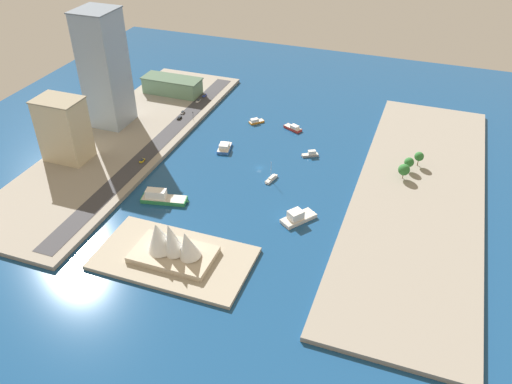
% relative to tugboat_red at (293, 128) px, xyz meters
% --- Properties ---
extents(ground_plane, '(440.00, 440.00, 0.00)m').
position_rel_tugboat_red_xyz_m(ground_plane, '(5.06, 55.29, -1.37)').
color(ground_plane, navy).
extents(quay_west, '(70.00, 240.00, 2.58)m').
position_rel_tugboat_red_xyz_m(quay_west, '(-90.33, 55.29, -0.08)').
color(quay_west, gray).
rests_on(quay_west, ground_plane).
extents(quay_east, '(70.00, 240.00, 2.58)m').
position_rel_tugboat_red_xyz_m(quay_east, '(100.45, 55.29, -0.08)').
color(quay_east, gray).
rests_on(quay_east, ground_plane).
extents(peninsula_point, '(75.41, 41.78, 2.00)m').
position_rel_tugboat_red_xyz_m(peninsula_point, '(15.83, 148.60, -0.37)').
color(peninsula_point, '#A89E89').
rests_on(peninsula_point, ground_plane).
extents(road_strip, '(11.86, 228.00, 0.15)m').
position_rel_tugboat_red_xyz_m(road_strip, '(76.45, 55.29, 1.29)').
color(road_strip, '#38383D').
rests_on(road_strip, quay_east).
extents(tugboat_red, '(14.45, 10.05, 3.66)m').
position_rel_tugboat_red_xyz_m(tugboat_red, '(0.00, 0.00, 0.00)').
color(tugboat_red, red).
rests_on(tugboat_red, ground_plane).
extents(sailboat_small_white, '(5.13, 11.61, 12.82)m').
position_rel_tugboat_red_xyz_m(sailboat_small_white, '(-6.15, 65.89, -0.37)').
color(sailboat_small_white, white).
rests_on(sailboat_small_white, ground_plane).
extents(ferry_white_commuter, '(17.82, 20.41, 6.67)m').
position_rel_tugboat_red_xyz_m(ferry_white_commuter, '(-31.79, 98.17, 0.97)').
color(ferry_white_commuter, silver).
rests_on(ferry_white_commuter, ground_plane).
extents(catamaran_blue, '(10.14, 16.00, 4.66)m').
position_rel_tugboat_red_xyz_m(catamaran_blue, '(34.02, 42.06, 0.40)').
color(catamaran_blue, blue).
rests_on(catamaran_blue, ground_plane).
extents(water_taxi_orange, '(10.38, 10.55, 3.36)m').
position_rel_tugboat_red_xyz_m(water_taxi_orange, '(27.77, -0.63, -0.07)').
color(water_taxi_orange, orange).
rests_on(water_taxi_orange, ground_plane).
extents(ferry_green_doubledeck, '(27.61, 12.83, 7.34)m').
position_rel_tugboat_red_xyz_m(ferry_green_doubledeck, '(44.82, 107.22, 1.22)').
color(ferry_green_doubledeck, '#2D8C4C').
rests_on(ferry_green_doubledeck, ground_plane).
extents(yacht_sleek_gray, '(11.14, 7.97, 3.92)m').
position_rel_tugboat_red_xyz_m(yacht_sleek_gray, '(-20.81, 30.75, 0.08)').
color(yacht_sleek_gray, '#999EA3').
rests_on(yacht_sleek_gray, ground_plane).
extents(terminal_long_green, '(45.82, 17.61, 12.54)m').
position_rel_tugboat_red_xyz_m(terminal_long_green, '(104.13, -21.26, 7.51)').
color(terminal_long_green, slate).
rests_on(terminal_long_green, quay_east).
extents(tower_tall_glass, '(24.94, 26.29, 77.88)m').
position_rel_tugboat_red_xyz_m(tower_tall_glass, '(120.70, 36.99, 40.19)').
color(tower_tall_glass, '#8C9EB2').
rests_on(tower_tall_glass, quay_east).
extents(office_block_beige, '(27.62, 19.70, 39.65)m').
position_rel_tugboat_red_xyz_m(office_block_beige, '(119.63, 88.08, 21.07)').
color(office_block_beige, '#C6B793').
rests_on(office_block_beige, quay_east).
extents(taxi_yellow_cab, '(2.08, 4.27, 1.70)m').
position_rel_tugboat_red_xyz_m(taxi_yellow_cab, '(74.34, 77.44, 2.19)').
color(taxi_yellow_cab, black).
rests_on(taxi_yellow_cab, road_strip).
extents(van_white, '(2.18, 4.86, 1.59)m').
position_rel_tugboat_red_xyz_m(van_white, '(78.72, -13.56, 2.13)').
color(van_white, black).
rests_on(van_white, road_strip).
extents(suv_black, '(1.89, 4.63, 1.51)m').
position_rel_tugboat_red_xyz_m(suv_black, '(79.20, 16.96, 2.11)').
color(suv_black, black).
rests_on(suv_black, road_strip).
extents(sedan_silver, '(1.91, 4.41, 1.53)m').
position_rel_tugboat_red_xyz_m(sedan_silver, '(80.92, 8.34, 2.11)').
color(sedan_silver, black).
rests_on(sedan_silver, road_strip).
extents(hatchback_blue, '(1.89, 4.86, 1.56)m').
position_rel_tugboat_red_xyz_m(hatchback_blue, '(78.43, -24.12, 2.13)').
color(hatchback_blue, black).
rests_on(hatchback_blue, road_strip).
extents(traffic_light_waterfront, '(0.36, 0.36, 6.50)m').
position_rel_tugboat_red_xyz_m(traffic_light_waterfront, '(69.12, 15.25, 5.55)').
color(traffic_light_waterfront, black).
rests_on(traffic_light_waterfront, quay_east).
extents(opera_landmark, '(39.58, 23.29, 20.05)m').
position_rel_tugboat_red_xyz_m(opera_landmark, '(16.60, 148.60, 8.25)').
color(opera_landmark, '#BCAD93').
rests_on(opera_landmark, peninsula_point).
extents(park_tree_cluster, '(13.05, 24.08, 9.33)m').
position_rel_tugboat_red_xyz_m(park_tree_cluster, '(-81.86, 33.71, 7.15)').
color(park_tree_cluster, brown).
rests_on(park_tree_cluster, quay_west).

